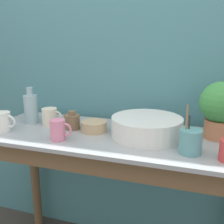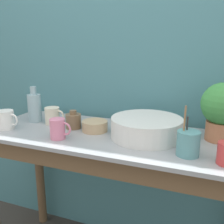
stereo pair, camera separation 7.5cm
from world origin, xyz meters
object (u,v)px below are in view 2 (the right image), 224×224
object	(u,v)px
mug_white	(6,120)
mug_pink	(58,129)
bottle_short	(73,121)
bowl_wash_large	(146,128)
utensil_cup	(188,143)
bottle_tall	(35,107)
mug_cream	(53,116)
bowl_small_tan	(95,126)
potted_plant	(222,109)

from	to	relation	value
mug_white	mug_pink	distance (m)	0.35
bottle_short	bowl_wash_large	bearing A→B (deg)	0.61
bowl_wash_large	utensil_cup	world-z (taller)	utensil_cup
bottle_tall	mug_cream	distance (m)	0.13
bottle_short	bowl_small_tan	size ratio (longest dim) A/B	0.74
mug_white	utensil_cup	distance (m)	0.97
mug_cream	mug_white	xyz separation A→B (m)	(-0.19, -0.17, 0.00)
bottle_tall	mug_pink	world-z (taller)	bottle_tall
utensil_cup	bowl_small_tan	bearing A→B (deg)	163.60
bottle_tall	bowl_small_tan	distance (m)	0.41
potted_plant	mug_cream	size ratio (longest dim) A/B	2.31
bowl_small_tan	mug_pink	bearing A→B (deg)	-124.21
bowl_small_tan	utensil_cup	xyz separation A→B (m)	(0.50, -0.15, 0.03)
bottle_tall	bottle_short	bearing A→B (deg)	-5.99
potted_plant	bottle_tall	world-z (taller)	potted_plant
mug_pink	utensil_cup	bearing A→B (deg)	2.48
mug_cream	mug_white	size ratio (longest dim) A/B	0.94
mug_cream	utensil_cup	world-z (taller)	utensil_cup
bowl_wash_large	utensil_cup	bearing A→B (deg)	-35.12
mug_cream	bowl_small_tan	world-z (taller)	mug_cream
mug_pink	bottle_tall	bearing A→B (deg)	145.10
bowl_small_tan	utensil_cup	world-z (taller)	utensil_cup
mug_white	mug_pink	bearing A→B (deg)	-4.90
bottle_tall	bottle_short	distance (m)	0.28
bottle_tall	utensil_cup	distance (m)	0.92
bowl_wash_large	mug_pink	bearing A→B (deg)	-156.01
bottle_short	mug_pink	xyz separation A→B (m)	(0.01, -0.17, 0.01)
utensil_cup	bowl_wash_large	bearing A→B (deg)	144.88
bottle_tall	bottle_short	world-z (taller)	bottle_tall
mug_cream	mug_pink	xyz separation A→B (m)	(0.17, -0.20, 0.00)
bowl_wash_large	bottle_short	distance (m)	0.41
bottle_tall	bowl_small_tan	world-z (taller)	bottle_tall
mug_cream	bowl_small_tan	size ratio (longest dim) A/B	0.89
potted_plant	mug_pink	world-z (taller)	potted_plant
mug_white	potted_plant	bearing A→B (deg)	12.28
potted_plant	bottle_short	world-z (taller)	potted_plant
bowl_small_tan	utensil_cup	size ratio (longest dim) A/B	0.65
bottle_tall	utensil_cup	bearing A→B (deg)	-11.01
mug_white	bowl_small_tan	world-z (taller)	mug_white
bottle_tall	bowl_small_tan	size ratio (longest dim) A/B	1.54
mug_white	utensil_cup	xyz separation A→B (m)	(0.97, -0.00, 0.00)
mug_white	bowl_small_tan	distance (m)	0.49
bottle_tall	bowl_small_tan	xyz separation A→B (m)	(0.41, -0.03, -0.06)
mug_pink	mug_cream	bearing A→B (deg)	129.38
bottle_short	utensil_cup	distance (m)	0.64
potted_plant	mug_pink	bearing A→B (deg)	-160.10
mug_white	bowl_small_tan	size ratio (longest dim) A/B	0.95
mug_pink	bowl_small_tan	size ratio (longest dim) A/B	0.82
utensil_cup	mug_white	bearing A→B (deg)	179.78
bottle_tall	mug_white	xyz separation A→B (m)	(-0.06, -0.17, -0.04)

